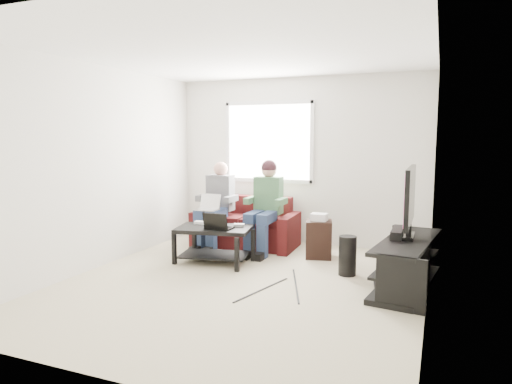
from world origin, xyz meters
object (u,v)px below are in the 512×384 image
at_px(tv, 410,198).
at_px(subwoofer, 347,256).
at_px(sofa, 247,227).
at_px(coffee_table, 214,236).
at_px(tv_stand, 407,266).
at_px(end_table, 319,238).

height_order(tv, subwoofer, tv).
height_order(sofa, subwoofer, sofa).
relative_size(sofa, coffee_table, 1.50).
distance_m(tv_stand, tv, 0.77).
height_order(tv, end_table, tv).
relative_size(subwoofer, end_table, 0.78).
distance_m(tv_stand, end_table, 1.50).
bearing_deg(end_table, subwoofer, -51.73).
bearing_deg(end_table, tv, -31.43).
height_order(coffee_table, tv, tv).
height_order(sofa, coffee_table, sofa).
bearing_deg(tv, coffee_table, -179.08).
height_order(coffee_table, tv_stand, tv_stand).
xyz_separation_m(coffee_table, tv, (2.46, 0.04, 0.64)).
distance_m(coffee_table, subwoofer, 1.77).
distance_m(sofa, tv, 2.76).
xyz_separation_m(tv_stand, tv, (-0.00, 0.10, 0.76)).
relative_size(coffee_table, tv_stand, 0.63).
bearing_deg(tv, tv_stand, -88.53).
distance_m(coffee_table, tv, 2.55).
distance_m(sofa, tv_stand, 2.71).
xyz_separation_m(tv, end_table, (-1.23, 0.75, -0.72)).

